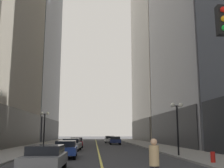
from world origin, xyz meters
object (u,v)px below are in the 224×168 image
at_px(car_navy, 115,140).
at_px(car_white, 110,139).
at_px(car_grey, 45,157).
at_px(pedestrian_in_tan_trench, 154,160).
at_px(car_silver, 72,144).
at_px(street_lamp_left_far, 45,122).
at_px(car_maroon, 77,142).
at_px(car_blue, 66,149).
at_px(street_lamp_right_mid, 177,117).
at_px(fire_hydrant_right, 213,158).

height_order(car_navy, car_white, same).
height_order(car_grey, pedestrian_in_tan_trench, pedestrian_in_tan_trench).
bearing_deg(car_silver, pedestrian_in_tan_trench, -78.09).
bearing_deg(car_white, car_grey, -98.02).
relative_size(car_silver, car_white, 1.07).
bearing_deg(car_white, street_lamp_left_far, -113.57).
xyz_separation_m(car_maroon, car_navy, (5.89, 8.62, -0.00)).
bearing_deg(car_blue, street_lamp_right_mid, -0.17).
relative_size(car_blue, street_lamp_right_mid, 0.96).
bearing_deg(street_lamp_right_mid, car_navy, 97.85).
distance_m(car_blue, pedestrian_in_tan_trench, 13.55).
height_order(car_navy, fire_hydrant_right, car_navy).
relative_size(car_white, street_lamp_left_far, 0.99).
xyz_separation_m(car_navy, car_white, (-0.51, 7.23, 0.00)).
distance_m(car_blue, car_white, 31.84).
relative_size(car_grey, car_white, 0.96).
xyz_separation_m(car_maroon, car_white, (5.38, 15.85, -0.00)).
distance_m(pedestrian_in_tan_trench, street_lamp_left_far, 25.14).
xyz_separation_m(car_grey, car_blue, (0.26, 7.76, -0.00)).
xyz_separation_m(car_silver, car_navy, (5.98, 15.77, -0.00)).
bearing_deg(pedestrian_in_tan_trench, street_lamp_left_far, 108.54).
bearing_deg(car_maroon, car_navy, 55.67).
distance_m(car_silver, street_lamp_right_mid, 12.83).
distance_m(car_white, pedestrian_in_tan_trench, 44.28).
height_order(car_blue, car_silver, same).
distance_m(pedestrian_in_tan_trench, street_lamp_right_mid, 13.89).
relative_size(car_grey, car_blue, 0.99).
xyz_separation_m(car_silver, street_lamp_left_far, (-3.48, 2.47, 2.54)).
height_order(car_silver, car_maroon, same).
xyz_separation_m(car_silver, fire_hydrant_right, (9.82, -13.77, -0.32)).
distance_m(car_grey, pedestrian_in_tan_trench, 6.83).
bearing_deg(car_navy, street_lamp_left_far, -125.43).
bearing_deg(fire_hydrant_right, car_white, 96.74).
xyz_separation_m(street_lamp_right_mid, fire_hydrant_right, (0.50, -5.34, -2.86)).
relative_size(car_silver, fire_hydrant_right, 5.86).
distance_m(car_white, fire_hydrant_right, 37.03).
relative_size(car_navy, pedestrian_in_tan_trench, 2.52).
distance_m(car_silver, street_lamp_left_far, 4.96).
height_order(car_blue, car_maroon, same).
relative_size(car_grey, car_maroon, 0.87).
height_order(car_maroon, car_navy, same).
xyz_separation_m(car_white, street_lamp_right_mid, (3.85, -31.43, 2.54)).
height_order(car_white, fire_hydrant_right, car_white).
bearing_deg(car_blue, car_white, 80.50).
relative_size(car_maroon, street_lamp_right_mid, 1.09).
bearing_deg(street_lamp_right_mid, car_white, 96.98).
bearing_deg(car_navy, fire_hydrant_right, -82.60).
relative_size(car_maroon, fire_hydrant_right, 6.06).
distance_m(car_navy, street_lamp_left_far, 16.51).
height_order(car_grey, street_lamp_right_mid, street_lamp_right_mid).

